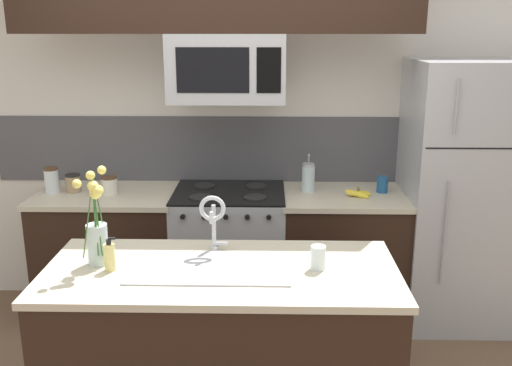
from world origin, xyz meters
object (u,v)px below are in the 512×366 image
(banana_bunch, at_px, (358,194))
(dish_soap_bottle, at_px, (110,257))
(stove_range, at_px, (230,254))
(coffee_tin, at_px, (382,185))
(storage_jar_medium, at_px, (73,183))
(refrigerator, at_px, (469,195))
(drinking_glass, at_px, (318,258))
(french_press, at_px, (308,178))
(flower_vase, at_px, (97,234))
(sink_faucet, at_px, (213,216))
(storage_jar_tall, at_px, (52,180))
(storage_jar_short, at_px, (109,185))
(microwave, at_px, (227,68))

(banana_bunch, bearing_deg, dish_soap_bottle, -137.83)
(stove_range, height_order, dish_soap_bottle, dish_soap_bottle)
(coffee_tin, distance_m, dish_soap_bottle, 2.03)
(storage_jar_medium, xyz_separation_m, coffee_tin, (2.13, 0.03, -0.01))
(refrigerator, xyz_separation_m, coffee_tin, (-0.59, 0.03, 0.06))
(stove_range, bearing_deg, storage_jar_medium, 178.92)
(drinking_glass, bearing_deg, refrigerator, 48.05)
(banana_bunch, distance_m, french_press, 0.36)
(stove_range, relative_size, drinking_glass, 8.01)
(stove_range, xyz_separation_m, coffee_tin, (1.05, 0.05, 0.50))
(storage_jar_medium, bearing_deg, flower_vase, -66.59)
(coffee_tin, distance_m, sink_faucet, 1.54)
(stove_range, distance_m, storage_jar_tall, 1.33)
(storage_jar_tall, distance_m, drinking_glass, 2.12)
(storage_jar_tall, distance_m, coffee_tin, 2.27)
(storage_jar_short, height_order, flower_vase, flower_vase)
(storage_jar_tall, relative_size, drinking_glass, 1.54)
(refrigerator, relative_size, storage_jar_short, 15.18)
(storage_jar_short, distance_m, coffee_tin, 1.87)
(stove_range, bearing_deg, flower_vase, -114.23)
(storage_jar_short, relative_size, flower_vase, 0.25)
(microwave, xyz_separation_m, drinking_glass, (0.50, -1.23, -0.79))
(flower_vase, bearing_deg, banana_bunch, 39.07)
(refrigerator, xyz_separation_m, drinking_glass, (-1.14, -1.27, 0.06))
(microwave, xyz_separation_m, french_press, (0.54, 0.08, -0.75))
(banana_bunch, bearing_deg, microwave, 177.45)
(microwave, bearing_deg, french_press, 8.46)
(microwave, height_order, storage_jar_medium, microwave)
(french_press, distance_m, dish_soap_bottle, 1.68)
(refrigerator, bearing_deg, french_press, 177.91)
(storage_jar_tall, relative_size, banana_bunch, 0.94)
(storage_jar_short, bearing_deg, microwave, 0.20)
(storage_jar_medium, height_order, dish_soap_bottle, dish_soap_bottle)
(storage_jar_medium, distance_m, dish_soap_bottle, 1.44)
(stove_range, xyz_separation_m, storage_jar_tall, (-1.22, -0.00, 0.54))
(stove_range, bearing_deg, refrigerator, 0.70)
(drinking_glass, bearing_deg, stove_range, 111.99)
(microwave, bearing_deg, banana_bunch, -2.55)
(french_press, xyz_separation_m, drinking_glass, (-0.04, -1.31, -0.04))
(flower_vase, bearing_deg, storage_jar_tall, 119.06)
(storage_jar_short, height_order, french_press, french_press)
(microwave, distance_m, flower_vase, 1.48)
(storage_jar_tall, distance_m, sink_faucet, 1.61)
(microwave, xyz_separation_m, flower_vase, (-0.55, -1.19, -0.69))
(storage_jar_short, bearing_deg, storage_jar_medium, 170.51)
(storage_jar_medium, bearing_deg, storage_jar_tall, -169.61)
(stove_range, height_order, microwave, microwave)
(microwave, height_order, flower_vase, microwave)
(microwave, xyz_separation_m, storage_jar_medium, (-1.08, 0.04, -0.79))
(storage_jar_tall, bearing_deg, banana_bunch, -1.51)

